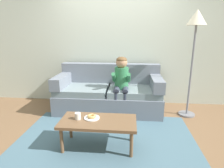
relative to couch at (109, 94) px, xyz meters
name	(u,v)px	position (x,y,z in m)	size (l,w,h in m)	color
ground	(108,130)	(0.09, -0.84, -0.33)	(10.00, 10.00, 0.00)	brown
wall_back	(115,39)	(0.09, 0.56, 1.07)	(8.00, 0.10, 2.80)	beige
area_rug	(106,137)	(0.09, -1.09, -0.33)	(2.59, 1.62, 0.01)	#476675
couch	(109,94)	(0.00, 0.00, 0.00)	(2.04, 0.90, 0.90)	slate
coffee_table	(98,123)	(0.01, -1.33, 0.02)	(1.01, 0.50, 0.40)	brown
person_child	(121,80)	(0.26, -0.20, 0.34)	(0.34, 0.58, 1.10)	#337A4C
plate	(92,118)	(-0.09, -1.28, 0.07)	(0.21, 0.21, 0.01)	white
donut	(92,116)	(-0.09, -1.28, 0.10)	(0.12, 0.12, 0.04)	tan
mug	(78,116)	(-0.27, -1.32, 0.11)	(0.08, 0.08, 0.09)	silver
toy_controller	(77,127)	(-0.43, -0.85, -0.31)	(0.23, 0.09, 0.05)	gold
floor_lamp	(196,29)	(1.51, -0.12, 1.25)	(0.34, 0.34, 1.91)	slate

